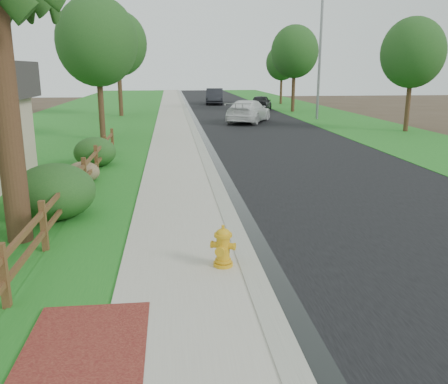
{
  "coord_description": "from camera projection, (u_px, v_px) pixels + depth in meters",
  "views": [
    {
      "loc": [
        -1.0,
        -6.62,
        3.63
      ],
      "look_at": [
        0.13,
        3.37,
        1.02
      ],
      "focal_mm": 38.0,
      "sensor_mm": 36.0,
      "label": 1
    }
  ],
  "objects": [
    {
      "name": "brick_patch",
      "position": [
        84.0,
        352.0,
        6.17
      ],
      "size": [
        1.6,
        2.4,
        0.11
      ],
      "primitive_type": "cube",
      "color": "maroon",
      "rests_on": "ground"
    },
    {
      "name": "white_suv",
      "position": [
        249.0,
        111.0,
        33.23
      ],
      "size": [
        4.2,
        5.77,
        1.55
      ],
      "primitive_type": "imported",
      "rotation": [
        0.0,
        0.0,
        2.71
      ],
      "color": "white",
      "rests_on": "road"
    },
    {
      "name": "wet_gutter",
      "position": [
        190.0,
        112.0,
        41.13
      ],
      "size": [
        0.5,
        90.0,
        0.0
      ],
      "primitive_type": "cube",
      "color": "black",
      "rests_on": "road"
    },
    {
      "name": "tree_near_right",
      "position": [
        413.0,
        53.0,
        27.28
      ],
      "size": [
        3.65,
        3.65,
        6.58
      ],
      "color": "#3C2418",
      "rests_on": "ground"
    },
    {
      "name": "sidewalk",
      "position": [
        171.0,
        112.0,
        40.95
      ],
      "size": [
        2.2,
        90.0,
        0.1
      ],
      "primitive_type": "cube",
      "color": "#A49E8F",
      "rests_on": "ground"
    },
    {
      "name": "shrub_c",
      "position": [
        95.0,
        152.0,
        18.07
      ],
      "size": [
        1.84,
        1.84,
        1.14
      ],
      "primitive_type": "ellipsoid",
      "rotation": [
        0.0,
        0.0,
        0.18
      ],
      "color": "#1B4518",
      "rests_on": "ground"
    },
    {
      "name": "curb",
      "position": [
        186.0,
        112.0,
        41.08
      ],
      "size": [
        0.4,
        90.0,
        0.12
      ],
      "primitive_type": "cube",
      "color": "gray",
      "rests_on": "ground"
    },
    {
      "name": "ground",
      "position": [
        240.0,
        310.0,
        7.39
      ],
      "size": [
        120.0,
        120.0,
        0.0
      ],
      "primitive_type": "plane",
      "color": "#3C2E20"
    },
    {
      "name": "boulder",
      "position": [
        83.0,
        172.0,
        15.58
      ],
      "size": [
        1.19,
        0.98,
        0.71
      ],
      "primitive_type": "ellipsoid",
      "rotation": [
        0.0,
        0.0,
        0.18
      ],
      "color": "brown",
      "rests_on": "ground"
    },
    {
      "name": "road",
      "position": [
        234.0,
        112.0,
        41.55
      ],
      "size": [
        8.0,
        90.0,
        0.02
      ],
      "primitive_type": "cube",
      "color": "black",
      "rests_on": "ground"
    },
    {
      "name": "shrub_b",
      "position": [
        55.0,
        192.0,
        11.72
      ],
      "size": [
        2.07,
        2.07,
        1.4
      ],
      "primitive_type": "ellipsoid",
      "rotation": [
        0.0,
        0.0,
        -0.04
      ],
      "color": "#1B4518",
      "rests_on": "ground"
    },
    {
      "name": "tree_near_left",
      "position": [
        97.0,
        42.0,
        23.91
      ],
      "size": [
        4.1,
        4.1,
        7.26
      ],
      "color": "#3C2418",
      "rests_on": "ground"
    },
    {
      "name": "fire_hydrant",
      "position": [
        223.0,
        247.0,
        8.7
      ],
      "size": [
        0.52,
        0.42,
        0.79
      ],
      "color": "yellow",
      "rests_on": "sidewalk"
    },
    {
      "name": "tree_mid_left",
      "position": [
        118.0,
        44.0,
        36.52
      ],
      "size": [
        4.5,
        4.5,
        8.05
      ],
      "color": "#3C2418",
      "rests_on": "ground"
    },
    {
      "name": "grass_strip",
      "position": [
        149.0,
        113.0,
        40.75
      ],
      "size": [
        1.6,
        90.0,
        0.06
      ],
      "primitive_type": "cube",
      "color": "#1C631C",
      "rests_on": "ground"
    },
    {
      "name": "streetlight",
      "position": [
        318.0,
        44.0,
        33.92
      ],
      "size": [
        2.17,
        0.71,
        9.51
      ],
      "color": "gray",
      "rests_on": "ground"
    },
    {
      "name": "ranch_fence",
      "position": [
        77.0,
        183.0,
        13.0
      ],
      "size": [
        0.12,
        16.92,
        1.1
      ],
      "color": "#472917",
      "rests_on": "ground"
    },
    {
      "name": "tree_mid_right",
      "position": [
        295.0,
        52.0,
        40.42
      ],
      "size": [
        4.04,
        4.04,
        7.33
      ],
      "color": "#3C2418",
      "rests_on": "ground"
    },
    {
      "name": "tree_far_right",
      "position": [
        282.0,
        63.0,
        49.98
      ],
      "size": [
        3.34,
        3.34,
        6.16
      ],
      "color": "#3C2418",
      "rests_on": "ground"
    },
    {
      "name": "lawn_near",
      "position": [
        87.0,
        113.0,
        40.19
      ],
      "size": [
        9.0,
        90.0,
        0.04
      ],
      "primitive_type": "cube",
      "color": "#1C631C",
      "rests_on": "ground"
    },
    {
      "name": "verge_far",
      "position": [
        311.0,
        111.0,
        42.3
      ],
      "size": [
        6.0,
        90.0,
        0.04
      ],
      "primitive_type": "cube",
      "color": "#1C631C",
      "rests_on": "ground"
    },
    {
      "name": "dark_car_mid",
      "position": [
        261.0,
        103.0,
        42.86
      ],
      "size": [
        2.82,
        4.37,
        1.38
      ],
      "primitive_type": "imported",
      "rotation": [
        0.0,
        0.0,
        2.82
      ],
      "color": "black",
      "rests_on": "road"
    },
    {
      "name": "dark_car_far",
      "position": [
        215.0,
        96.0,
        50.66
      ],
      "size": [
        2.25,
        5.17,
        1.65
      ],
      "primitive_type": "imported",
      "rotation": [
        0.0,
        0.0,
        -0.1
      ],
      "color": "black",
      "rests_on": "road"
    }
  ]
}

